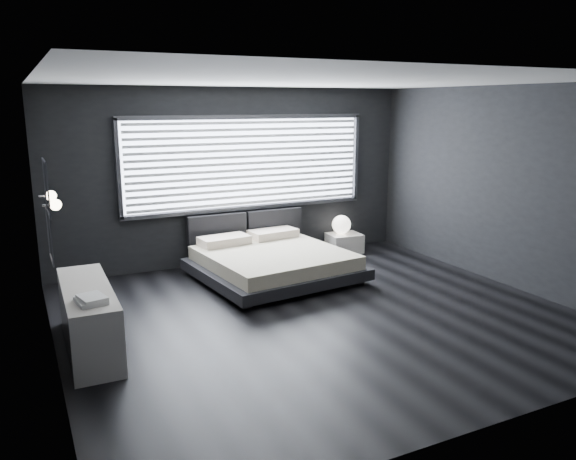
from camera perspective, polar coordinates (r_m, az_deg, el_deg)
name	(u,v)px	position (r m, az deg, el deg)	size (l,w,h in m)	color
room	(320,203)	(6.63, 3.25, 2.75)	(6.04, 6.00, 2.80)	black
window	(248,163)	(9.10, -4.03, 6.81)	(4.14, 0.09, 1.52)	white
headboard	(246,227)	(9.18, -4.29, 0.28)	(1.96, 0.16, 0.52)	black
sconce_near	(55,205)	(5.82, -22.57, 2.38)	(0.18, 0.11, 0.11)	silver
sconce_far	(51,196)	(6.41, -22.96, 3.23)	(0.18, 0.11, 0.11)	silver
wall_art_upper	(46,188)	(5.19, -23.34, 3.95)	(0.01, 0.48, 0.48)	#47474C
wall_art_lower	(50,236)	(5.52, -23.07, -0.53)	(0.01, 0.48, 0.48)	#47474C
bed	(273,262)	(8.32, -1.57, -3.23)	(2.34, 2.26, 0.55)	black
nightstand	(344,243)	(9.86, 5.74, -1.31)	(0.56, 0.46, 0.32)	silver
orb_lamp	(341,225)	(9.80, 5.45, 0.56)	(0.33, 0.33, 0.33)	white
dresser	(89,318)	(6.33, -19.56, -8.41)	(0.52, 1.73, 0.69)	silver
book_stack	(91,299)	(5.72, -19.35, -6.66)	(0.30, 0.37, 0.07)	silver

